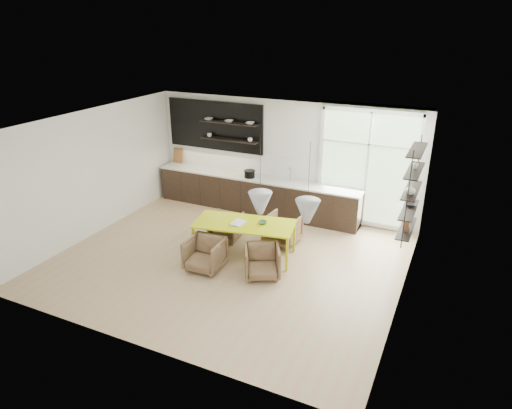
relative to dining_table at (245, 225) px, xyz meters
name	(u,v)px	position (x,y,z in m)	size (l,w,h in m)	color
room	(275,183)	(0.37, 0.76, 0.75)	(7.02, 6.01, 2.91)	tan
kitchen_run	(254,189)	(-0.90, 2.35, -0.11)	(5.54, 0.69, 2.75)	black
right_shelving	(411,193)	(3.15, 0.84, 0.94)	(0.26, 1.22, 1.90)	black
dining_table	(245,225)	(0.00, 0.00, 0.00)	(2.23, 1.31, 0.76)	#BBCC0D
armchair_back_left	(226,226)	(-0.74, 0.54, -0.40)	(0.65, 0.67, 0.61)	brown
armchair_back_right	(283,229)	(0.52, 0.89, -0.38)	(0.71, 0.74, 0.67)	brown
armchair_front_left	(205,254)	(-0.48, -0.85, -0.38)	(0.70, 0.73, 0.66)	brown
armchair_front_right	(262,262)	(0.69, -0.61, -0.40)	(0.67, 0.69, 0.63)	brown
wire_stool	(204,243)	(-0.81, -0.34, -0.43)	(0.35, 0.35, 0.44)	black
table_book	(233,222)	(-0.23, -0.08, 0.07)	(0.25, 0.34, 0.03)	white
table_bowl	(263,223)	(0.36, 0.12, 0.08)	(0.18, 0.18, 0.06)	#477846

